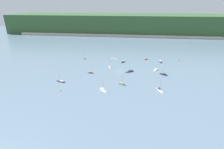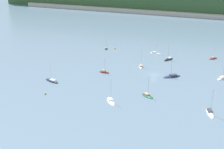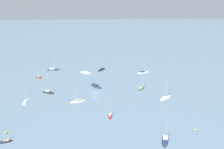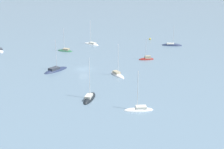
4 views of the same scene
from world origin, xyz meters
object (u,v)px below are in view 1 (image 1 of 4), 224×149
at_px(sailboat_10, 123,62).
at_px(mooring_buoy_2, 170,64).
at_px(sailboat_0, 103,90).
at_px(mooring_buoy_3, 90,58).
at_px(sailboat_3, 91,73).
at_px(sailboat_11, 164,75).
at_px(sailboat_8, 114,59).
at_px(mooring_buoy_1, 179,60).
at_px(sailboat_1, 85,58).
at_px(sailboat_12, 146,59).
at_px(sailboat_6, 161,62).
at_px(sailboat_9, 160,90).
at_px(sailboat_4, 110,67).
at_px(sailboat_5, 156,70).
at_px(sailboat_7, 130,72).
at_px(sailboat_2, 122,84).
at_px(mooring_buoy_0, 61,90).
at_px(sailboat_13, 61,82).

bearing_deg(sailboat_10, mooring_buoy_2, 112.78).
bearing_deg(sailboat_0, mooring_buoy_3, 163.19).
bearing_deg(sailboat_3, sailboat_11, 5.78).
height_order(sailboat_8, mooring_buoy_1, sailboat_8).
height_order(sailboat_3, sailboat_11, sailboat_11).
distance_m(sailboat_8, sailboat_11, 54.24).
height_order(sailboat_1, mooring_buoy_1, sailboat_1).
height_order(sailboat_8, sailboat_10, sailboat_10).
distance_m(sailboat_12, mooring_buoy_1, 30.26).
bearing_deg(mooring_buoy_1, sailboat_6, -159.24).
xyz_separation_m(sailboat_9, mooring_buoy_1, (24.89, 63.87, 0.30)).
relative_size(sailboat_3, sailboat_10, 0.73).
bearing_deg(sailboat_9, sailboat_10, -171.96).
bearing_deg(sailboat_1, mooring_buoy_2, -110.62).
bearing_deg(sailboat_1, sailboat_4, -143.27).
bearing_deg(sailboat_3, sailboat_5, 16.83).
bearing_deg(sailboat_9, sailboat_5, 159.44).
distance_m(sailboat_5, sailboat_10, 32.37).
height_order(sailboat_7, sailboat_8, sailboat_7).
bearing_deg(mooring_buoy_1, sailboat_2, -129.66).
bearing_deg(sailboat_10, sailboat_8, -106.56).
xyz_separation_m(mooring_buoy_0, mooring_buoy_1, (85.70, 72.08, 0.03)).
xyz_separation_m(mooring_buoy_0, mooring_buoy_2, (75.57, 59.78, -0.06)).
bearing_deg(sailboat_5, mooring_buoy_3, 91.36).
distance_m(sailboat_3, sailboat_11, 55.58).
bearing_deg(sailboat_1, sailboat_13, 162.95).
height_order(sailboat_9, mooring_buoy_1, sailboat_9).
bearing_deg(sailboat_5, sailboat_12, 36.92).
distance_m(sailboat_1, sailboat_7, 53.67).
bearing_deg(sailboat_2, sailboat_9, 20.74).
distance_m(sailboat_7, mooring_buoy_3, 50.76).
xyz_separation_m(sailboat_6, mooring_buoy_0, (-68.28, -65.48, 0.27)).
height_order(sailboat_8, mooring_buoy_3, sailboat_8).
xyz_separation_m(sailboat_2, sailboat_12, (18.37, 58.05, 0.02)).
relative_size(sailboat_0, sailboat_6, 1.03).
bearing_deg(sailboat_5, sailboat_7, 131.51).
xyz_separation_m(sailboat_1, sailboat_8, (28.57, 2.16, 0.03)).
bearing_deg(sailboat_6, sailboat_12, -117.71).
xyz_separation_m(sailboat_0, sailboat_7, (15.32, 33.47, 0.01)).
bearing_deg(mooring_buoy_2, sailboat_9, -105.98).
relative_size(sailboat_2, sailboat_10, 0.85).
distance_m(sailboat_8, mooring_buoy_0, 73.44).
bearing_deg(sailboat_3, sailboat_8, 72.29).
relative_size(sailboat_8, mooring_buoy_1, 11.46).
distance_m(sailboat_3, sailboat_9, 54.39).
height_order(sailboat_9, sailboat_13, sailboat_9).
relative_size(sailboat_2, sailboat_4, 0.93).
bearing_deg(mooring_buoy_3, sailboat_4, -45.37).
bearing_deg(sailboat_13, sailboat_3, -112.91).
bearing_deg(sailboat_0, sailboat_1, 167.43).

